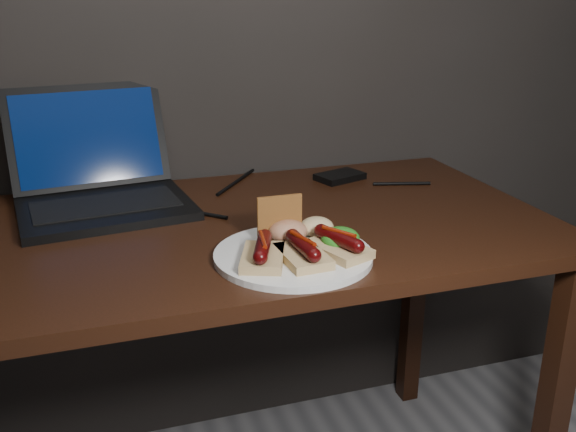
{
  "coord_description": "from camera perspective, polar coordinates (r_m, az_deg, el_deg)",
  "views": [
    {
      "loc": [
        -0.22,
        0.18,
        1.21
      ],
      "look_at": [
        0.11,
        1.21,
        0.82
      ],
      "focal_mm": 40.0,
      "sensor_mm": 36.0,
      "label": 1
    }
  ],
  "objects": [
    {
      "name": "desk",
      "position": [
        1.34,
        -6.72,
        -4.47
      ],
      "size": [
        1.4,
        0.7,
        0.75
      ],
      "color": "black",
      "rests_on": "ground"
    },
    {
      "name": "laptop",
      "position": [
        1.47,
        -16.42,
        2.93
      ],
      "size": [
        0.39,
        0.39,
        0.25
      ],
      "color": "black",
      "rests_on": "desk"
    },
    {
      "name": "hard_drive",
      "position": [
        1.61,
        4.63,
        3.52
      ],
      "size": [
        0.13,
        0.11,
        0.02
      ],
      "primitive_type": "cube",
      "rotation": [
        0.0,
        0.0,
        0.33
      ],
      "color": "black",
      "rests_on": "desk"
    },
    {
      "name": "desk_cables",
      "position": [
        1.44,
        -8.18,
        1.28
      ],
      "size": [
        1.05,
        0.38,
        0.01
      ],
      "color": "black",
      "rests_on": "desk"
    },
    {
      "name": "plate",
      "position": [
        1.14,
        0.46,
        -3.51
      ],
      "size": [
        0.33,
        0.33,
        0.01
      ],
      "primitive_type": "cylinder",
      "rotation": [
        0.0,
        0.0,
        -0.17
      ],
      "color": "silver",
      "rests_on": "desk"
    },
    {
      "name": "bread_sausage_left",
      "position": [
        1.1,
        -2.26,
        -3.27
      ],
      "size": [
        0.11,
        0.13,
        0.04
      ],
      "color": "#D2BA7B",
      "rests_on": "plate"
    },
    {
      "name": "bread_sausage_center",
      "position": [
        1.1,
        1.33,
        -3.17
      ],
      "size": [
        0.08,
        0.12,
        0.04
      ],
      "color": "#D2BA7B",
      "rests_on": "plate"
    },
    {
      "name": "bread_sausage_right",
      "position": [
        1.13,
        4.51,
        -2.53
      ],
      "size": [
        0.11,
        0.13,
        0.04
      ],
      "color": "#D2BA7B",
      "rests_on": "plate"
    },
    {
      "name": "crispbread",
      "position": [
        1.18,
        -0.75,
        -0.14
      ],
      "size": [
        0.09,
        0.01,
        0.08
      ],
      "primitive_type": "cube",
      "color": "#AA692E",
      "rests_on": "plate"
    },
    {
      "name": "salad_greens",
      "position": [
        1.15,
        4.68,
        -2.0
      ],
      "size": [
        0.07,
        0.07,
        0.04
      ],
      "primitive_type": "ellipsoid",
      "color": "#156313",
      "rests_on": "plate"
    },
    {
      "name": "salsa_mound",
      "position": [
        1.18,
        0.02,
        -1.36
      ],
      "size": [
        0.07,
        0.07,
        0.04
      ],
      "primitive_type": "ellipsoid",
      "color": "maroon",
      "rests_on": "plate"
    },
    {
      "name": "coleslaw_mound",
      "position": [
        1.21,
        2.57,
        -0.96
      ],
      "size": [
        0.06,
        0.06,
        0.04
      ],
      "primitive_type": "ellipsoid",
      "color": "beige",
      "rests_on": "plate"
    }
  ]
}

